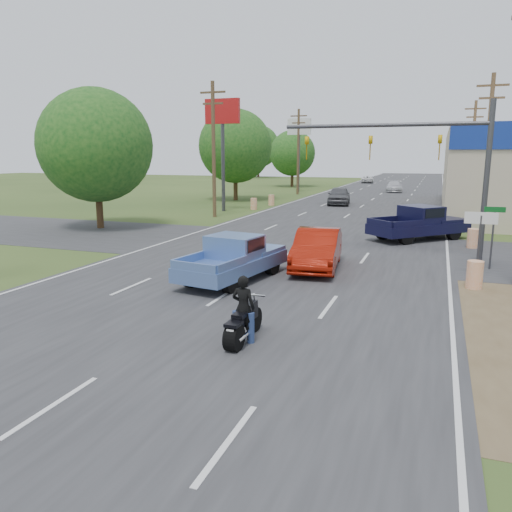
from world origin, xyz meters
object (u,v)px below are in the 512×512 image
at_px(distant_car_grey, 339,196).
at_px(motorcycle, 243,325).
at_px(navy_pickup, 421,223).
at_px(distant_car_white, 367,179).
at_px(red_convertible, 317,249).
at_px(blue_pickup, 235,257).
at_px(rider, 243,311).
at_px(distant_car_silver, 394,187).

bearing_deg(distant_car_grey, motorcycle, -90.90).
bearing_deg(navy_pickup, motorcycle, -57.14).
bearing_deg(distant_car_white, red_convertible, 87.54).
bearing_deg(motorcycle, blue_pickup, 115.04).
height_order(red_convertible, blue_pickup, blue_pickup).
relative_size(rider, blue_pickup, 0.30).
bearing_deg(navy_pickup, rider, -57.17).
distance_m(rider, distant_car_silver, 55.68).
xyz_separation_m(distant_car_grey, distant_car_white, (-2.65, 39.53, -0.25)).
distance_m(rider, distant_car_grey, 36.88).
xyz_separation_m(red_convertible, distant_car_grey, (-4.35, 27.72, 0.04)).
relative_size(distant_car_grey, distant_car_silver, 1.04).
bearing_deg(distant_car_white, distant_car_grey, 85.43).
distance_m(distant_car_grey, distant_car_silver, 19.39).
relative_size(motorcycle, navy_pickup, 0.38).
xyz_separation_m(blue_pickup, navy_pickup, (6.26, 12.10, 0.09)).
xyz_separation_m(navy_pickup, distant_car_grey, (-8.13, 18.58, -0.11)).
distance_m(distant_car_silver, distant_car_white, 21.36).
xyz_separation_m(motorcycle, distant_car_silver, (-1.03, 55.73, 0.21)).
height_order(blue_pickup, distant_car_grey, blue_pickup).
distance_m(red_convertible, distant_car_grey, 28.06).
bearing_deg(navy_pickup, blue_pickup, -73.25).
height_order(red_convertible, motorcycle, red_convertible).
height_order(rider, blue_pickup, blue_pickup).
bearing_deg(red_convertible, motorcycle, -95.60).
bearing_deg(motorcycle, rider, 90.00).
height_order(motorcycle, rider, rider).
relative_size(motorcycle, distant_car_silver, 0.45).
relative_size(red_convertible, distant_car_grey, 0.99).
distance_m(navy_pickup, distant_car_grey, 20.28).
bearing_deg(navy_pickup, distant_car_silver, 141.12).
xyz_separation_m(blue_pickup, distant_car_grey, (-1.87, 30.68, -0.02)).
bearing_deg(blue_pickup, red_convertible, 59.18).
xyz_separation_m(rider, distant_car_white, (-7.19, 76.13, -0.22)).
bearing_deg(distant_car_grey, rider, -90.89).
distance_m(motorcycle, distant_car_silver, 55.74).
xyz_separation_m(navy_pickup, distant_car_silver, (-4.63, 37.65, -0.27)).
xyz_separation_m(red_convertible, distant_car_silver, (-0.85, 46.79, -0.12)).
distance_m(blue_pickup, distant_car_silver, 49.78).
bearing_deg(blue_pickup, distant_car_white, 102.82).
relative_size(motorcycle, distant_car_white, 0.49).
bearing_deg(blue_pickup, distant_car_grey, 102.63).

